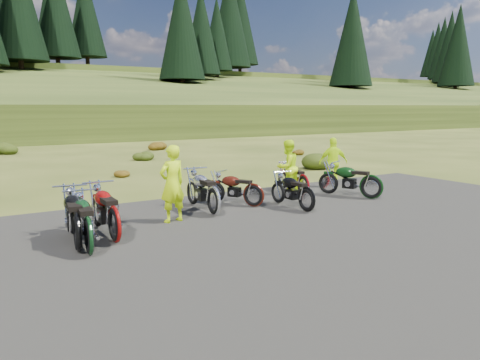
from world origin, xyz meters
TOP-DOWN VIEW (x-y plane):
  - ground at (0.00, 0.00)m, footprint 300.00×300.00m
  - gravel_pad at (0.00, -2.00)m, footprint 20.00×12.00m
  - hill_slope at (0.00, 50.00)m, footprint 300.00×45.97m
  - conifer_24 at (9.00, 68.00)m, footprint 7.04×7.04m
  - conifer_25 at (15.00, 74.00)m, footprint 6.60×6.60m
  - conifer_26 at (21.00, 49.00)m, footprint 6.16×6.16m
  - conifer_27 at (27.00, 55.00)m, footprint 5.72×5.72m
  - conifer_28 at (33.00, 61.00)m, footprint 5.28×5.28m
  - conifer_29 at (39.00, 67.00)m, footprint 7.92×7.92m
  - conifer_30 at (45.00, 73.00)m, footprint 7.48×7.48m
  - conifer_31 at (51.00, 48.00)m, footprint 7.04×7.04m
  - conifer_32 at (57.00, 54.00)m, footprint 6.60×6.60m
  - conifer_33 at (63.00, 60.00)m, footprint 6.16×6.16m
  - conifer_34 at (69.00, 66.00)m, footprint 5.72×5.72m
  - conifer_35 at (75.00, 72.00)m, footprint 5.28×5.28m
  - conifer_36 at (81.00, 78.00)m, footprint 7.92×7.92m
  - conifer_37 at (87.00, 53.00)m, footprint 7.48×7.48m
  - conifer_38 at (93.00, 59.00)m, footprint 7.04×7.04m
  - conifer_39 at (99.00, 65.00)m, footprint 6.60×6.60m
  - conifer_40 at (105.00, 71.00)m, footprint 6.16×6.16m
  - conifer_41 at (111.00, 77.00)m, footprint 5.72×5.72m
  - shrub_3 at (-3.30, 21.90)m, footprint 1.56×1.56m
  - shrub_4 at (-0.40, 9.20)m, footprint 0.77×0.77m
  - shrub_5 at (2.50, 14.50)m, footprint 1.03×1.03m
  - shrub_6 at (5.40, 19.80)m, footprint 1.30×1.30m
  - shrub_7 at (8.30, 7.10)m, footprint 1.56×1.56m
  - shrub_8 at (11.20, 12.40)m, footprint 0.77×0.77m
  - motorcycle_0 at (-4.20, -0.09)m, footprint 1.03×2.30m
  - motorcycle_1 at (-3.40, 0.13)m, footprint 0.78×2.22m
  - motorcycle_2 at (-4.07, -0.42)m, footprint 0.93×2.18m
  - motorcycle_3 at (-0.47, 1.22)m, footprint 0.89×2.23m
  - motorcycle_4 at (1.00, 1.56)m, footprint 1.46×1.94m
  - motorcycle_5 at (1.86, 0.27)m, footprint 0.65×1.92m
  - motorcycle_6 at (3.30, 2.16)m, footprint 0.86×1.97m
  - motorcycle_7 at (4.69, 0.59)m, footprint 1.51×2.22m
  - person_middle at (-1.65, 1.15)m, footprint 0.76×0.58m
  - person_right_a at (3.00, 2.60)m, footprint 0.95×0.79m
  - person_right_b at (5.21, 2.85)m, footprint 1.11×0.80m

SIDE VIEW (x-z plane):
  - ground at x=0.00m, z-range 0.00..0.00m
  - gravel_pad at x=0.00m, z-range -0.02..0.02m
  - hill_slope at x=0.00m, z-range -4.69..4.69m
  - motorcycle_0 at x=-4.20m, z-range -0.58..0.58m
  - motorcycle_1 at x=-3.40m, z-range -0.58..0.58m
  - motorcycle_2 at x=-4.07m, z-range -0.55..0.55m
  - motorcycle_3 at x=-0.47m, z-range -0.57..0.57m
  - motorcycle_4 at x=1.00m, z-range -0.49..0.49m
  - motorcycle_5 at x=1.86m, z-range -0.50..0.50m
  - motorcycle_6 at x=3.30m, z-range -0.50..0.50m
  - motorcycle_7 at x=4.69m, z-range -0.55..0.55m
  - shrub_4 at x=-0.40m, z-range 0.00..0.45m
  - shrub_8 at x=11.20m, z-range 0.00..0.45m
  - shrub_5 at x=2.50m, z-range 0.00..0.61m
  - shrub_6 at x=5.40m, z-range 0.00..0.77m
  - shrub_3 at x=-3.30m, z-range 0.00..0.92m
  - shrub_7 at x=8.30m, z-range 0.00..0.92m
  - person_right_b at x=5.21m, z-range 0.00..1.74m
  - person_right_a at x=3.00m, z-range 0.00..1.76m
  - person_middle at x=-1.65m, z-range 0.00..1.90m
  - conifer_26 at x=21.00m, z-range 5.37..21.37m
  - conifer_27 at x=27.00m, z-range 6.56..21.56m
  - conifer_31 at x=51.00m, z-range 5.18..23.18m
  - conifer_28 at x=33.00m, z-range 7.76..21.76m
  - conifer_32 at x=57.00m, z-range 6.37..23.37m
  - conifer_33 at x=63.00m, z-range 7.56..23.56m
  - conifer_37 at x=87.00m, z-range 6.17..25.17m
  - conifer_34 at x=69.00m, z-range 8.76..23.76m
  - conifer_38 at x=93.00m, z-range 7.37..25.37m
  - conifer_35 at x=75.00m, z-range 9.95..23.95m
  - conifer_39 at x=99.00m, z-range 8.56..25.56m
  - conifer_41 at x=111.00m, z-range 10.15..25.15m
  - conifer_40 at x=105.00m, z-range 9.76..25.76m
  - conifer_24 at x=9.00m, z-range 9.16..27.16m
  - conifer_25 at x=15.00m, z-range 10.16..27.16m
  - conifer_29 at x=39.00m, z-range 8.97..28.97m
  - conifer_30 at x=45.00m, z-range 10.16..29.16m
  - conifer_36 at x=81.00m, z-range 10.16..30.16m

